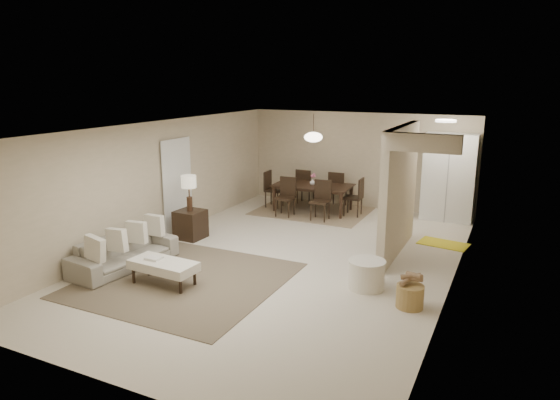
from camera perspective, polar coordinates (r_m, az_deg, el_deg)
The scene contains 22 objects.
floor at distance 9.59m, azimuth 0.73°, elevation -6.73°, with size 9.00×9.00×0.00m, color beige.
ceiling at distance 9.03m, azimuth 0.78°, elevation 8.32°, with size 9.00×9.00×0.00m, color white.
back_wall at distance 13.37m, azimuth 8.98°, elevation 4.51°, with size 6.00×6.00×0.00m, color #BBAC8E.
left_wall at distance 10.81m, azimuth -13.81°, elevation 2.12°, with size 9.00×9.00×0.00m, color #BBAC8E.
right_wall at distance 8.45m, azimuth 19.53°, elevation -1.48°, with size 9.00×9.00×0.00m, color #BBAC8E.
partition at distance 9.83m, azimuth 13.46°, elevation 1.00°, with size 0.15×2.50×2.50m, color #BBAC8E.
doorway at distance 11.30m, azimuth -11.70°, elevation 1.53°, with size 0.04×0.90×2.04m, color black.
pantry_cabinet at distance 12.59m, azimuth 18.76°, elevation 2.46°, with size 1.20×0.55×2.10m, color white.
flush_light at distance 11.48m, azimuth 18.42°, elevation 8.58°, with size 0.44×0.44×0.05m, color white.
living_rug at distance 8.77m, azimuth -10.80°, elevation -8.95°, with size 3.20×3.20×0.01m, color brown.
sofa at distance 9.49m, azimuth -17.40°, elevation -5.75°, with size 0.78×1.99×0.58m, color gray.
ottoman_bench at distance 8.55m, azimuth -13.19°, elevation -7.34°, with size 1.18×0.59×0.41m.
side_table at distance 10.88m, azimuth -10.19°, elevation -2.75°, with size 0.56×0.56×0.61m, color black.
table_lamp at distance 10.67m, azimuth -10.39°, elevation 1.73°, with size 0.32×0.32×0.76m.
round_pouf at distance 8.35m, azimuth 9.86°, elevation -8.38°, with size 0.61×0.61×0.47m, color white.
wicker_basket at distance 7.85m, azimuth 14.62°, elevation -10.61°, with size 0.41×0.41×0.35m, color olive.
dining_rug at distance 12.97m, azimuth 3.69°, elevation -1.25°, with size 2.80×2.10×0.01m, color #867053.
dining_table at distance 12.88m, azimuth 3.72°, elevation 0.22°, with size 1.98×1.10×0.70m, color black.
dining_chairs at distance 12.85m, azimuth 3.73°, elevation 0.80°, with size 2.60×1.92×0.96m.
vase at distance 12.79m, azimuth 3.75°, elevation 2.07°, with size 0.15×0.15×0.16m, color white.
yellow_mat at distance 10.95m, azimuth 18.17°, elevation -4.77°, with size 0.98×0.60×0.01m, color yellow.
pendant_light at distance 12.61m, azimuth 3.83°, elevation 7.18°, with size 0.46×0.46×0.71m.
Camera 1 is at (3.80, -8.14, 3.35)m, focal length 32.00 mm.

